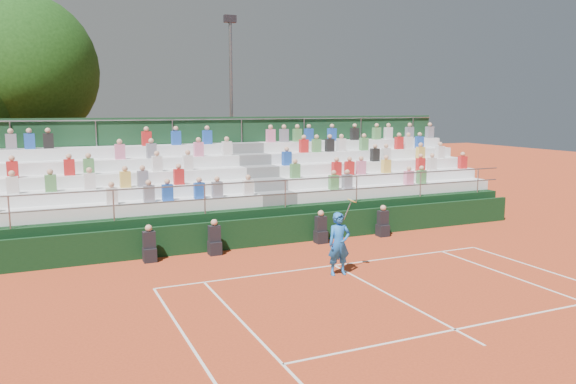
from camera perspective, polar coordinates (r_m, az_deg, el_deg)
name	(u,v)px	position (r m, az deg, el deg)	size (l,w,h in m)	color
ground	(334,266)	(17.42, 4.72, -7.46)	(90.00, 90.00, 0.00)	#BA411F
courtside_wall	(291,229)	(20.07, 0.35, -3.79)	(20.00, 0.15, 1.00)	black
line_officials	(273,235)	(19.33, -1.51, -4.35)	(9.06, 0.40, 1.19)	black
grandstand	(259,200)	(22.90, -2.98, -0.78)	(20.00, 5.20, 4.40)	black
tennis_player	(339,244)	(16.29, 5.21, -5.25)	(0.89, 0.51, 2.22)	blue
tree_east	(19,71)	(27.45, -25.64, 11.06)	(6.69, 6.69, 9.74)	#342213
floodlight_mast	(231,97)	(28.24, -5.79, 9.57)	(0.60, 0.25, 9.21)	gray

